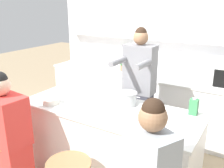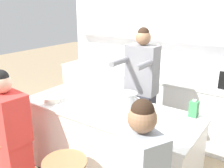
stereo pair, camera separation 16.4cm
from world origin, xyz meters
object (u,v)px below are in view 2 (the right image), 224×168
Objects in this scene: bar_stool_leftmost at (15,157)px; person_wrapped_blanket at (9,137)px; cooking_pot at (128,99)px; banana_bunch at (137,124)px; kitchen_island at (108,145)px; fruit_bowl at (52,99)px; coffee_cup_near at (142,110)px; person_cooking at (141,97)px; potted_plant at (130,64)px; juice_carton at (194,109)px.

person_wrapped_blanket is at bearing -75.62° from bar_stool_leftmost.
banana_bunch is (0.34, -0.37, -0.05)m from cooking_pot.
banana_bunch is at bearing 20.76° from bar_stool_leftmost.
kitchen_island is at bearing 40.19° from bar_stool_leftmost.
bar_stool_leftmost is at bearing 110.39° from person_wrapped_blanket.
person_wrapped_blanket is at bearing -157.37° from banana_bunch.
fruit_bowl is 1.05m from coffee_cup_near.
person_cooking is 7.49× the size of potted_plant.
fruit_bowl reaches higher than banana_bunch.
fruit_bowl is at bearing -129.52° from person_cooking.
person_cooking reaches higher than person_wrapped_blanket.
person_cooking is at bearing 51.03° from fruit_bowl.
juice_carton is at bearing 10.76° from cooking_pot.
fruit_bowl is (-0.76, -0.42, -0.04)m from cooking_pot.
kitchen_island is at bearing -97.10° from person_cooking.
cooking_pot is at bearing -60.02° from potted_plant.
person_cooking reaches higher than coffee_cup_near.
coffee_cup_near is (1.16, 0.80, 0.32)m from person_wrapped_blanket.
banana_bunch is 0.76× the size of potted_plant.
person_wrapped_blanket is 2.24m from potted_plant.
coffee_cup_near is 0.65× the size of juice_carton.
person_wrapped_blanket is at bearing -94.59° from potted_plant.
person_wrapped_blanket reaches higher than fruit_bowl.
potted_plant is at bearing 91.41° from person_wrapped_blanket.
coffee_cup_near is 0.66× the size of banana_bunch.
bar_stool_leftmost is 2.01m from juice_carton.
fruit_bowl is 1.10× the size of juice_carton.
cooking_pot is (0.93, 0.90, 0.35)m from person_wrapped_blanket.
potted_plant reaches higher than cooking_pot.
fruit_bowl is at bearing -162.14° from coffee_cup_near.
juice_carton is (0.76, -0.31, 0.14)m from person_cooking.
fruit_bowl is at bearing 76.90° from person_wrapped_blanket.
juice_carton is at bearing 20.71° from fruit_bowl.
juice_carton is (1.62, 1.03, 0.36)m from person_wrapped_blanket.
cooking_pot is (0.94, 0.86, 0.63)m from bar_stool_leftmost.
banana_bunch is at bearing -70.01° from coffee_cup_near.
person_cooking reaches higher than cooking_pot.
kitchen_island is at bearing 157.92° from banana_bunch.
person_wrapped_blanket reaches higher than cooking_pot.
banana_bunch is 2.00m from potted_plant.
kitchen_island is 11.18× the size of juice_carton.
person_cooking is at bearing 56.09° from bar_stool_leftmost.
kitchen_island is 1.05m from bar_stool_leftmost.
bar_stool_leftmost is 5.51× the size of coffee_cup_near.
juice_carton is (1.45, 0.55, 0.05)m from fruit_bowl.
juice_carton is at bearing 38.52° from person_wrapped_blanket.
coffee_cup_near is 1.71m from potted_plant.
potted_plant is at bearing 127.79° from person_cooking.
kitchen_island is 8.55× the size of potted_plant.
person_wrapped_blanket is (-0.79, -0.72, 0.18)m from kitchen_island.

